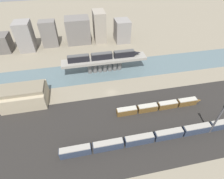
# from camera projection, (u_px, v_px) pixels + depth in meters

# --- Properties ---
(ground_plane) EXTENTS (400.00, 400.00, 0.00)m
(ground_plane) POSITION_uv_depth(u_px,v_px,m) (111.00, 92.00, 94.43)
(ground_plane) COLOR gray
(railbed_yard) EXTENTS (280.00, 42.00, 0.01)m
(railbed_yard) POSITION_uv_depth(u_px,v_px,m) (122.00, 128.00, 76.73)
(railbed_yard) COLOR #282623
(railbed_yard) RESTS_ON ground
(river_water) EXTENTS (320.00, 21.54, 0.01)m
(river_water) POSITION_uv_depth(u_px,v_px,m) (105.00, 71.00, 109.63)
(river_water) COLOR slate
(river_water) RESTS_ON ground
(bridge) EXTENTS (50.80, 7.72, 8.73)m
(bridge) POSITION_uv_depth(u_px,v_px,m) (105.00, 62.00, 105.46)
(bridge) COLOR gray
(bridge) RESTS_ON ground
(train_on_bridge) EXTENTS (43.88, 2.91, 3.99)m
(train_on_bridge) POSITION_uv_depth(u_px,v_px,m) (104.00, 56.00, 102.58)
(train_on_bridge) COLOR black
(train_on_bridge) RESTS_ON bridge
(train_yard_near) EXTENTS (79.39, 2.69, 4.18)m
(train_yard_near) POSITION_uv_depth(u_px,v_px,m) (157.00, 136.00, 71.15)
(train_yard_near) COLOR #2D384C
(train_yard_near) RESTS_ON ground
(train_yard_mid) EXTENTS (43.77, 2.79, 3.50)m
(train_yard_mid) POSITION_uv_depth(u_px,v_px,m) (160.00, 106.00, 84.43)
(train_yard_mid) COLOR brown
(train_yard_mid) RESTS_ON ground
(warehouse_building) EXTENTS (21.16, 13.95, 9.71)m
(warehouse_building) POSITION_uv_depth(u_px,v_px,m) (24.00, 96.00, 85.72)
(warehouse_building) COLOR tan
(warehouse_building) RESTS_ON ground
(signal_tower) EXTENTS (1.00, 0.73, 16.84)m
(signal_tower) POSITION_uv_depth(u_px,v_px,m) (217.00, 119.00, 69.48)
(signal_tower) COLOR #4C4C51
(signal_tower) RESTS_ON ground
(city_block_far_left) EXTENTS (11.65, 12.16, 12.30)m
(city_block_far_left) POSITION_uv_depth(u_px,v_px,m) (2.00, 43.00, 124.83)
(city_block_far_left) COLOR #605B56
(city_block_far_left) RESTS_ON ground
(city_block_left) EXTENTS (10.67, 12.41, 20.46)m
(city_block_left) POSITION_uv_depth(u_px,v_px,m) (25.00, 36.00, 123.89)
(city_block_left) COLOR gray
(city_block_left) RESTS_ON ground
(city_block_center) EXTENTS (11.31, 8.36, 18.86)m
(city_block_center) POSITION_uv_depth(u_px,v_px,m) (49.00, 34.00, 129.07)
(city_block_center) COLOR slate
(city_block_center) RESTS_ON ground
(city_block_right) EXTENTS (17.83, 14.10, 18.81)m
(city_block_right) POSITION_uv_depth(u_px,v_px,m) (78.00, 30.00, 133.95)
(city_block_right) COLOR slate
(city_block_right) RESTS_ON ground
(city_block_far_right) EXTENTS (8.70, 14.56, 22.65)m
(city_block_far_right) POSITION_uv_depth(u_px,v_px,m) (99.00, 26.00, 134.67)
(city_block_far_right) COLOR gray
(city_block_far_right) RESTS_ON ground
(city_block_tall) EXTENTS (10.90, 12.78, 16.58)m
(city_block_tall) POSITION_uv_depth(u_px,v_px,m) (122.00, 31.00, 135.95)
(city_block_tall) COLOR gray
(city_block_tall) RESTS_ON ground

